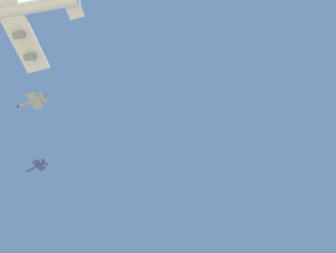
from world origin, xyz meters
The scene contains 3 objects.
carrier_jet centered at (31.80, 127.19, 153.11)m, with size 57.22×64.57×19.81m.
chase_jet_left_wing centered at (58.52, 100.94, 131.43)m, with size 13.04×12.62×4.00m.
chase_jet_right_wing centered at (112.19, 92.93, 153.94)m, with size 14.17×11.05×4.00m.
Camera 1 is at (-19.19, 71.50, 4.46)m, focal length 33.24 mm.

